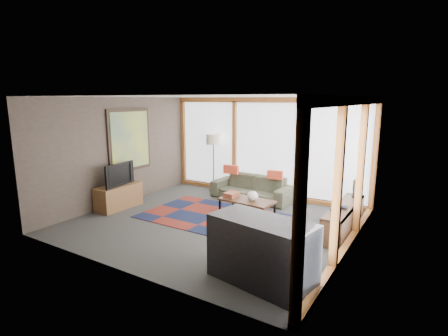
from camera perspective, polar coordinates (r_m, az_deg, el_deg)
The scene contains 17 objects.
ground at distance 7.45m, azimuth -1.64°, elevation -8.84°, with size 5.50×5.50×0.00m, color #323330.
room_envelope at distance 7.30m, azimuth 3.98°, elevation 3.21°, with size 5.52×5.02×2.62m.
rug at distance 7.77m, azimuth -1.52°, elevation -7.93°, with size 3.11×2.00×0.01m, color maroon.
sofa at distance 9.03m, azimuth 4.58°, elevation -3.26°, with size 2.08×0.81×0.61m, color #3D3E2D.
pillow_left at distance 9.24m, azimuth 1.15°, elevation -0.24°, with size 0.41×0.12×0.22m, color #C64125.
pillow_right at distance 8.71m, azimuth 8.32°, elevation -1.11°, with size 0.38×0.11×0.21m, color #C64125.
floor_lamp at distance 9.78m, azimuth -1.72°, elevation 0.88°, with size 0.40×0.40×1.60m, color #30261A, non-canonical shape.
coffee_table at distance 7.73m, azimuth 3.75°, elevation -6.56°, with size 1.18×0.59×0.39m, color #322515, non-canonical shape.
book_stack at distance 7.85m, azimuth 1.24°, elevation -4.37°, with size 0.26×0.32×0.11m, color brown.
vase at distance 7.58m, azimuth 4.68°, elevation -4.57°, with size 0.24×0.24×0.21m, color beige.
bookshelf at distance 7.29m, azimuth 18.95°, elevation -7.81°, with size 0.37×2.04×0.51m, color #322515, non-canonical shape.
bowl_a at distance 6.74m, azimuth 17.74°, elevation -6.52°, with size 0.21×0.21×0.11m, color black.
bowl_b at distance 7.01m, azimuth 19.03°, elevation -6.04°, with size 0.16×0.16×0.08m, color black.
shelf_picture at distance 7.91m, azimuth 20.83°, elevation -3.06°, with size 0.04×0.30×0.39m, color black.
tv_console at distance 8.67m, azimuth -16.80°, elevation -4.49°, with size 0.47×1.12×0.56m, color brown.
television at distance 8.52m, azimuth -17.12°, elevation -0.99°, with size 0.93×0.12×0.54m, color black.
bar_counter at distance 5.03m, azimuth 6.17°, elevation -13.37°, with size 1.47×0.69×0.93m, color black.
Camera 1 is at (3.86, -5.84, 2.55)m, focal length 28.00 mm.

